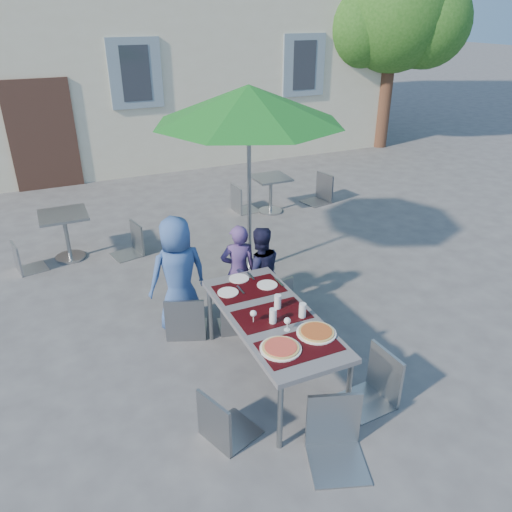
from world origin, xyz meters
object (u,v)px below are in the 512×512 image
dining_table (272,320)px  bg_chair_l_1 (241,183)px  bg_chair_r_1 (321,171)px  chair_0 (184,291)px  cafe_table_1 (271,189)px  chair_1 (236,294)px  cafe_table_0 (65,229)px  chair_5 (339,398)px  pizza_near_right (316,332)px  pizza_near_left (281,348)px  child_0 (178,275)px  child_2 (259,272)px  patio_umbrella (249,106)px  chair_4 (380,350)px  chair_3 (222,390)px  child_1 (239,271)px  bg_chair_l_0 (20,240)px  bg_chair_r_0 (129,221)px  chair_2 (273,274)px

dining_table → bg_chair_l_1: bearing=70.8°
dining_table → bg_chair_l_1: bg_chair_l_1 is taller
dining_table → bg_chair_r_1: bg_chair_r_1 is taller
chair_0 → cafe_table_1: size_ratio=1.49×
dining_table → chair_1: bearing=90.9°
chair_0 → cafe_table_0: chair_0 is taller
chair_5 → dining_table: bearing=92.7°
pizza_near_right → cafe_table_1: (1.80, 4.64, -0.33)m
pizza_near_left → child_0: bearing=102.6°
child_2 → cafe_table_0: bearing=-45.0°
patio_umbrella → chair_1: bearing=-119.8°
child_0 → cafe_table_1: size_ratio=2.06×
chair_0 → chair_5: bearing=-74.0°
chair_0 → chair_4: bearing=-52.9°
patio_umbrella → bg_chair_r_1: (2.42, 2.08, -1.71)m
chair_3 → bg_chair_l_1: size_ratio=0.99×
child_0 → child_1: size_ratio=1.18×
chair_3 → chair_4: chair_4 is taller
bg_chair_l_0 → bg_chair_r_1: 5.43m
cafe_table_0 → bg_chair_l_0: (-0.63, -0.16, 0.00)m
chair_1 → child_1: bearing=61.9°
chair_0 → cafe_table_0: size_ratio=1.39×
dining_table → child_1: bearing=82.4°
child_0 → child_2: (0.96, -0.13, -0.12)m
child_2 → bg_chair_r_0: (-1.08, 2.35, -0.04)m
chair_1 → cafe_table_0: bearing=119.3°
pizza_near_left → bg_chair_r_0: bearing=97.5°
chair_1 → chair_3: size_ratio=0.92×
chair_2 → bg_chair_l_1: (1.03, 3.42, -0.03)m
chair_4 → cafe_table_0: size_ratio=1.39×
chair_4 → bg_chair_r_0: (-1.46, 4.19, -0.05)m
cafe_table_1 → chair_3: bearing=-120.2°
dining_table → child_1: 1.26m
chair_1 → bg_chair_r_1: 4.64m
chair_4 → bg_chair_r_1: (2.39, 5.01, 0.02)m
child_0 → cafe_table_0: size_ratio=1.92×
child_0 → child_2: bearing=167.7°
pizza_near_left → bg_chair_r_0: (-0.52, 4.00, -0.23)m
chair_2 → bg_chair_l_1: size_ratio=1.04×
chair_3 → child_0: bearing=84.5°
chair_3 → pizza_near_right: bearing=7.7°
chair_5 → cafe_table_0: bearing=108.7°
chair_3 → cafe_table_1: chair_3 is taller
chair_2 → chair_5: bearing=-102.1°
cafe_table_0 → chair_0: bearing=-69.1°
chair_4 → chair_5: size_ratio=0.96×
pizza_near_right → child_2: bearing=84.4°
child_2 → patio_umbrella: patio_umbrella is taller
pizza_near_left → chair_0: (-0.40, 1.57, -0.18)m
pizza_near_right → chair_0: (-0.81, 1.50, -0.18)m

